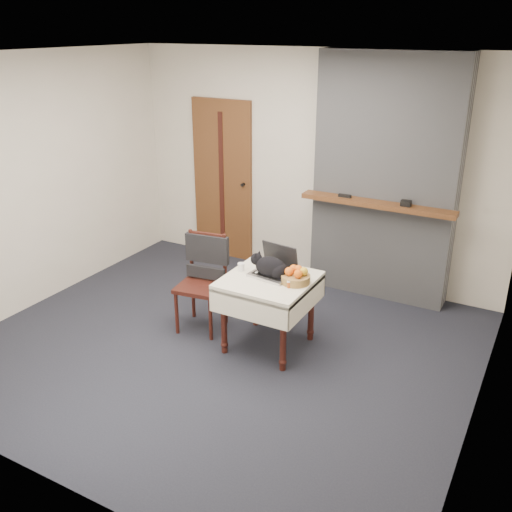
% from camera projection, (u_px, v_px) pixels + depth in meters
% --- Properties ---
extents(ground, '(4.50, 4.50, 0.00)m').
position_uv_depth(ground, '(222.00, 346.00, 5.39)').
color(ground, black).
rests_on(ground, ground).
extents(room_shell, '(4.52, 4.01, 2.61)m').
position_uv_depth(room_shell, '(245.00, 152.00, 5.10)').
color(room_shell, beige).
rests_on(room_shell, ground).
extents(door, '(0.82, 0.10, 2.00)m').
position_uv_depth(door, '(223.00, 181.00, 7.15)').
color(door, brown).
rests_on(door, ground).
extents(chimney, '(1.62, 0.48, 2.60)m').
position_uv_depth(chimney, '(385.00, 180.00, 5.99)').
color(chimney, gray).
rests_on(chimney, ground).
extents(side_table, '(0.78, 0.78, 0.70)m').
position_uv_depth(side_table, '(269.00, 290.00, 5.18)').
color(side_table, '#36120E').
rests_on(side_table, ground).
extents(laptop, '(0.41, 0.36, 0.27)m').
position_uv_depth(laptop, '(275.00, 267.00, 5.19)').
color(laptop, '#B7B7BC').
rests_on(laptop, side_table).
extents(cat, '(0.45, 0.21, 0.22)m').
position_uv_depth(cat, '(271.00, 268.00, 5.13)').
color(cat, black).
rests_on(cat, side_table).
extents(cream_jar, '(0.07, 0.07, 0.07)m').
position_uv_depth(cream_jar, '(241.00, 267.00, 5.28)').
color(cream_jar, white).
rests_on(cream_jar, side_table).
extents(pill_bottle, '(0.03, 0.03, 0.07)m').
position_uv_depth(pill_bottle, '(289.00, 284.00, 4.94)').
color(pill_bottle, '#B44C16').
rests_on(pill_bottle, side_table).
extents(fruit_basket, '(0.26, 0.26, 0.15)m').
position_uv_depth(fruit_basket, '(296.00, 276.00, 5.03)').
color(fruit_basket, olive).
rests_on(fruit_basket, side_table).
extents(desk_clutter, '(0.15, 0.04, 0.01)m').
position_uv_depth(desk_clutter, '(290.00, 280.00, 5.08)').
color(desk_clutter, black).
rests_on(desk_clutter, side_table).
extents(chair, '(0.49, 0.48, 0.96)m').
position_uv_depth(chair, '(204.00, 268.00, 5.57)').
color(chair, '#36120E').
rests_on(chair, ground).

